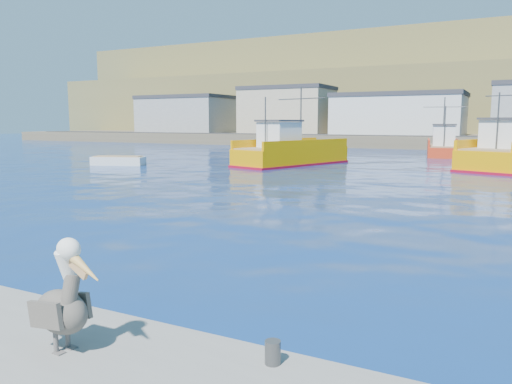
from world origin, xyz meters
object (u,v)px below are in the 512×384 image
trawler_yellow_a (290,152)px  pelican (63,303)px  skiff_left (118,162)px  boat_orange (443,146)px

trawler_yellow_a → pelican: (11.22, -33.09, 0.14)m
skiff_left → pelican: 35.40m
trawler_yellow_a → skiff_left: (-12.29, -6.65, -0.72)m
trawler_yellow_a → skiff_left: trawler_yellow_a is taller
trawler_yellow_a → boat_orange: 19.33m
trawler_yellow_a → skiff_left: size_ratio=2.56×
boat_orange → pelican: bearing=-88.3°
boat_orange → skiff_left: 32.12m
boat_orange → pelican: size_ratio=5.35×
skiff_left → pelican: bearing=-48.3°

